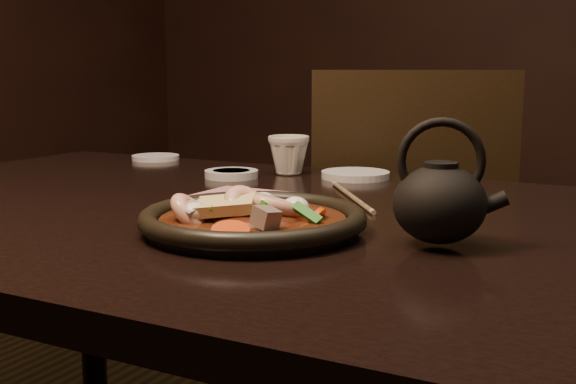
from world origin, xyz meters
The scene contains 11 objects.
table centered at (0.00, 0.00, 0.67)m, with size 1.60×0.90×0.75m.
chair centered at (-0.02, 0.68, 0.52)m, with size 0.58×0.58×0.95m.
plate centered at (0.04, -0.13, 0.76)m, with size 0.29×0.29×0.03m.
stirfry centered at (0.04, -0.13, 0.77)m, with size 0.19×0.20×0.06m.
soy_dish centered at (-0.23, 0.25, 0.76)m, with size 0.10×0.10×0.01m, color silver.
saucer_left centered at (-0.53, 0.40, 0.76)m, with size 0.11×0.11×0.01m, color silver.
saucer_right centered at (-0.02, 0.36, 0.76)m, with size 0.13×0.13×0.01m, color silver.
tea_cup centered at (-0.16, 0.34, 0.79)m, with size 0.08×0.08×0.08m, color beige.
chopsticks centered at (0.06, 0.15, 0.75)m, with size 0.17×0.22×0.01m.
napkin centered at (-0.11, 0.07, 0.75)m, with size 0.14×0.14×0.00m, color #AC6A70.
teapot centered at (0.27, -0.08, 0.81)m, with size 0.13×0.11×0.15m.
Camera 1 is at (0.50, -0.89, 0.96)m, focal length 45.00 mm.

